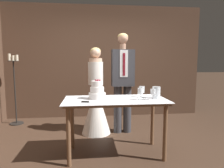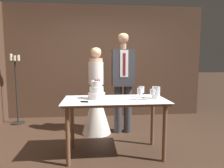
{
  "view_description": "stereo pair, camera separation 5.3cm",
  "coord_description": "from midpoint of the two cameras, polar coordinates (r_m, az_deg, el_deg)",
  "views": [
    {
      "loc": [
        -0.32,
        -2.8,
        1.36
      ],
      "look_at": [
        0.04,
        0.41,
        0.98
      ],
      "focal_mm": 32.0,
      "sensor_mm": 36.0,
      "label": 1
    },
    {
      "loc": [
        -0.27,
        -2.81,
        1.36
      ],
      "look_at": [
        0.04,
        0.41,
        0.98
      ],
      "focal_mm": 32.0,
      "sensor_mm": 36.0,
      "label": 2
    }
  ],
  "objects": [
    {
      "name": "candle_stand",
      "position": [
        4.74,
        -25.39,
        -1.29
      ],
      "size": [
        0.28,
        0.28,
        1.51
      ],
      "color": "black",
      "rests_on": "ground_plane"
    },
    {
      "name": "wine_glass_far",
      "position": [
        2.82,
        8.49,
        -2.23
      ],
      "size": [
        0.07,
        0.07,
        0.16
      ],
      "color": "silver",
      "rests_on": "cake_table"
    },
    {
      "name": "wine_glass_near",
      "position": [
        2.82,
        12.01,
        -2.39
      ],
      "size": [
        0.07,
        0.07,
        0.15
      ],
      "color": "silver",
      "rests_on": "cake_table"
    },
    {
      "name": "wine_glass_middle",
      "position": [
        3.01,
        8.95,
        -1.65
      ],
      "size": [
        0.08,
        0.08,
        0.17
      ],
      "color": "silver",
      "rests_on": "cake_table"
    },
    {
      "name": "groom",
      "position": [
        3.73,
        3.59,
        1.45
      ],
      "size": [
        0.41,
        0.25,
        1.86
      ],
      "color": "#38383D",
      "rests_on": "ground_plane"
    },
    {
      "name": "ground_plane",
      "position": [
        3.13,
        0.52,
        -19.09
      ],
      "size": [
        40.0,
        40.0,
        0.0
      ],
      "primitive_type": "plane",
      "color": "#422D21"
    },
    {
      "name": "cake_knife",
      "position": [
        2.62,
        -5.41,
        -5.15
      ],
      "size": [
        0.45,
        0.13,
        0.02
      ],
      "rotation": [
        0.0,
        0.0,
        -0.24
      ],
      "color": "silver",
      "rests_on": "cake_table"
    },
    {
      "name": "hurricane_candle",
      "position": [
        2.96,
        12.97,
        -2.48
      ],
      "size": [
        0.12,
        0.12,
        0.17
      ],
      "color": "silver",
      "rests_on": "cake_table"
    },
    {
      "name": "bride",
      "position": [
        3.75,
        -4.07,
        -5.34
      ],
      "size": [
        0.54,
        0.54,
        1.6
      ],
      "color": "white",
      "rests_on": "ground_plane"
    },
    {
      "name": "wall_back",
      "position": [
        4.9,
        -2.0,
        6.32
      ],
      "size": [
        4.81,
        0.12,
        2.67
      ],
      "primitive_type": "cube",
      "color": "#513828",
      "rests_on": "ground_plane"
    },
    {
      "name": "cake_table",
      "position": [
        2.86,
        1.39,
        -6.38
      ],
      "size": [
        1.45,
        0.73,
        0.82
      ],
      "color": "brown",
      "rests_on": "ground_plane"
    },
    {
      "name": "tiered_cake",
      "position": [
        2.86,
        -3.89,
        -2.13
      ],
      "size": [
        0.24,
        0.24,
        0.28
      ],
      "color": "white",
      "rests_on": "cake_table"
    }
  ]
}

